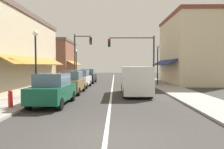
{
  "coord_description": "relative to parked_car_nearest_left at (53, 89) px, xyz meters",
  "views": [
    {
      "loc": [
        0.29,
        -6.09,
        2.2
      ],
      "look_at": [
        -0.04,
        15.32,
        1.29
      ],
      "focal_mm": 33.85,
      "sensor_mm": 36.0,
      "label": 1
    }
  ],
  "objects": [
    {
      "name": "storefront_left_block",
      "position": [
        -5.95,
        6.48,
        2.46
      ],
      "size": [
        5.95,
        14.2,
        6.68
      ],
      "color": "#BCAD8E",
      "rests_on": "ground"
    },
    {
      "name": "parked_car_third_left",
      "position": [
        -0.05,
        9.51,
        0.0
      ],
      "size": [
        1.84,
        4.13,
        1.77
      ],
      "rotation": [
        0.0,
        0.0,
        -0.02
      ],
      "color": "silver",
      "rests_on": "ground"
    },
    {
      "name": "van_in_lane",
      "position": [
        4.98,
        4.17,
        0.27
      ],
      "size": [
        2.02,
        5.19,
        2.12
      ],
      "rotation": [
        0.0,
        0.0,
        0.0
      ],
      "color": "silver",
      "rests_on": "ground"
    },
    {
      "name": "fire_hydrant",
      "position": [
        -1.78,
        -1.24,
        -0.33
      ],
      "size": [
        0.22,
        0.22,
        0.87
      ],
      "color": "red",
      "rests_on": "ground"
    },
    {
      "name": "street_lamp_right_mid",
      "position": [
        7.99,
        11.02,
        2.13
      ],
      "size": [
        0.36,
        0.36,
        4.41
      ],
      "color": "black",
      "rests_on": "ground"
    },
    {
      "name": "traffic_signal_left_corner",
      "position": [
        -0.97,
        14.84,
        3.06
      ],
      "size": [
        2.28,
        0.5,
        6.11
      ],
      "color": "#333333",
      "rests_on": "ground"
    },
    {
      "name": "parked_car_far_left",
      "position": [
        0.04,
        14.94,
        0.0
      ],
      "size": [
        1.85,
        4.13,
        1.77
      ],
      "rotation": [
        0.0,
        0.0,
        -0.02
      ],
      "color": "black",
      "rests_on": "ground"
    },
    {
      "name": "parked_car_second_left",
      "position": [
        -0.0,
        4.87,
        0.0
      ],
      "size": [
        1.79,
        4.11,
        1.77
      ],
      "rotation": [
        0.0,
        0.0,
        0.0
      ],
      "color": "brown",
      "rests_on": "ground"
    },
    {
      "name": "storefront_right_block",
      "position": [
        12.58,
        14.48,
        3.22
      ],
      "size": [
        6.55,
        10.2,
        8.19
      ],
      "color": "beige",
      "rests_on": "ground"
    },
    {
      "name": "parked_car_nearest_left",
      "position": [
        0.0,
        0.0,
        0.0
      ],
      "size": [
        1.87,
        4.14,
        1.77
      ],
      "rotation": [
        0.0,
        0.0,
        -0.03
      ],
      "color": "#0F4C33",
      "rests_on": "ground"
    },
    {
      "name": "sidewalk_right",
      "position": [
        8.67,
        12.48,
        -0.82
      ],
      "size": [
        2.6,
        56.0,
        0.12
      ],
      "primitive_type": "cube",
      "color": "gray",
      "rests_on": "ground"
    },
    {
      "name": "storefront_far_left",
      "position": [
        -6.54,
        22.48,
        2.25
      ],
      "size": [
        7.13,
        8.2,
        6.24
      ],
      "color": "brown",
      "rests_on": "ground"
    },
    {
      "name": "lane_center_stripe",
      "position": [
        3.17,
        12.48,
        -0.88
      ],
      "size": [
        0.14,
        52.0,
        0.01
      ],
      "primitive_type": "cube",
      "color": "silver",
      "rests_on": "ground"
    },
    {
      "name": "sidewalk_left",
      "position": [
        -2.33,
        12.48,
        -0.82
      ],
      "size": [
        2.6,
        56.0,
        0.12
      ],
      "primitive_type": "cube",
      "color": "gray",
      "rests_on": "ground"
    },
    {
      "name": "traffic_signal_mast_arm",
      "position": [
        6.07,
        13.11,
        3.03
      ],
      "size": [
        5.45,
        0.5,
        5.68
      ],
      "color": "#333333",
      "rests_on": "ground"
    },
    {
      "name": "street_lamp_left_near",
      "position": [
        -1.89,
        2.49,
        2.2
      ],
      "size": [
        0.36,
        0.36,
        4.53
      ],
      "color": "black",
      "rests_on": "ground"
    },
    {
      "name": "ground_plane",
      "position": [
        3.17,
        12.48,
        -0.88
      ],
      "size": [
        80.0,
        80.0,
        0.0
      ],
      "primitive_type": "plane",
      "color": "#33302D"
    },
    {
      "name": "street_lamp_left_far",
      "position": [
        -1.92,
        17.51,
        2.13
      ],
      "size": [
        0.36,
        0.36,
        4.42
      ],
      "color": "black",
      "rests_on": "ground"
    }
  ]
}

